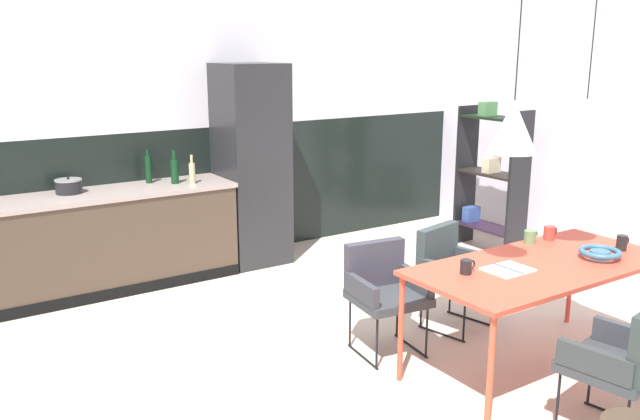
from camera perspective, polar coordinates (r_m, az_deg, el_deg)
name	(u,v)px	position (r m, az deg, el deg)	size (l,w,h in m)	color
ground_plane	(420,372)	(4.63, 8.55, -13.59)	(8.25, 8.25, 0.00)	beige
back_wall_splashback_dark	(218,192)	(6.89, -8.69, 1.56)	(6.32, 0.12, 1.34)	black
back_wall_panel_upper	(213,57)	(6.74, -9.11, 12.78)	(6.32, 0.12, 1.34)	silver
kitchen_counter	(71,246)	(6.14, -20.56, -2.90)	(2.92, 0.63, 0.89)	#45362A
refrigerator_column	(251,165)	(6.60, -5.90, 3.85)	(0.60, 0.60, 1.96)	#232326
dining_table	(541,269)	(4.59, 18.42, -4.85)	(1.80, 0.84, 0.75)	#D14531
armchair_near_window	(450,264)	(5.22, 11.07, -4.60)	(0.57, 0.56, 0.78)	#33383C
armchair_far_side	(628,354)	(4.05, 24.87, -11.12)	(0.56, 0.55, 0.80)	#33383C
armchair_by_stool	(383,283)	(4.74, 5.42, -6.23)	(0.54, 0.53, 0.77)	#33383C
fruit_bowl	(600,253)	(4.79, 22.85, -3.38)	(0.27, 0.27, 0.07)	#33607F
open_book	(508,270)	(4.36, 15.78, -4.93)	(0.28, 0.23, 0.02)	white
mug_short_terracotta	(530,237)	(4.98, 17.55, -2.21)	(0.13, 0.08, 0.09)	#5B8456
mug_tall_blue	(550,233)	(5.12, 19.06, -1.87)	(0.13, 0.08, 0.10)	#B23D33
mug_wide_latte	(622,243)	(5.04, 24.44, -2.57)	(0.12, 0.07, 0.11)	black
mug_dark_espresso	(466,267)	(4.23, 12.43, -4.76)	(0.12, 0.07, 0.09)	black
cooking_pot	(69,186)	(6.12, -20.71, 1.92)	(0.23, 0.23, 0.15)	black
bottle_oil_tall	(175,170)	(6.27, -12.34, 3.37)	(0.07, 0.07, 0.31)	#0F3319
bottle_vinegar_dark	(192,172)	(6.23, -10.89, 3.19)	(0.06, 0.06, 0.27)	tan
bottle_spice_small	(148,169)	(6.34, -14.48, 3.44)	(0.06, 0.06, 0.31)	#0F3319
open_shelf_unit	(490,176)	(7.18, 14.34, 2.83)	(0.30, 0.76, 1.56)	black
pendant_lamp_over_table_near	(513,127)	(4.11, 16.19, 6.86)	(0.29, 0.29, 1.13)	black
pendant_lamp_over_table_far	(585,118)	(4.69, 21.77, 7.29)	(0.39, 0.39, 1.10)	black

